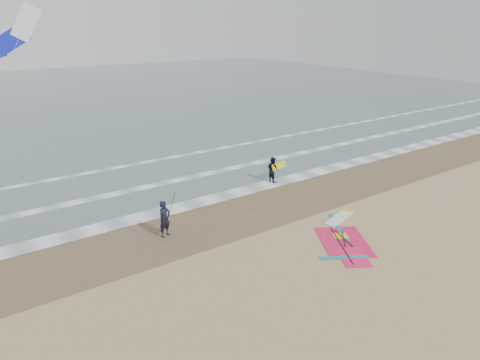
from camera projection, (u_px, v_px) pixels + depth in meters
ground at (313, 266)px, 17.17m from camera, size 120.00×120.00×0.00m
sea_water at (49, 99)px, 54.22m from camera, size 120.00×80.00×0.02m
wet_sand_band at (231, 214)px, 21.80m from camera, size 120.00×5.00×0.01m
foam_waterline at (190, 188)px, 25.22m from camera, size 120.00×9.15×0.02m
windsurf_rig at (343, 235)px, 19.65m from camera, size 4.83×4.57×0.12m
person_standing at (165, 219)px, 19.29m from camera, size 0.73×0.61×1.73m
person_walking at (273, 170)px, 25.94m from camera, size 0.63×0.79×1.58m
held_pole at (170, 209)px, 19.31m from camera, size 0.17×0.86×1.82m
carried_kiteboard at (279, 166)px, 26.00m from camera, size 1.30×0.51×0.39m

